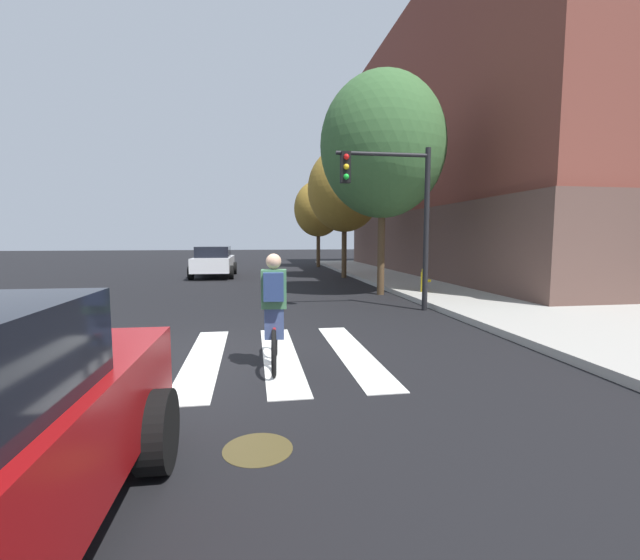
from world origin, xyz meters
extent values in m
plane|color=black|center=(0.00, 0.00, 0.00)|extent=(120.00, 120.00, 0.00)
cube|color=silver|center=(-2.43, 0.00, 0.01)|extent=(0.55, 3.84, 0.01)
cube|color=silver|center=(-1.22, 0.00, 0.01)|extent=(0.55, 3.84, 0.01)
cube|color=silver|center=(-0.02, 0.00, 0.01)|extent=(0.55, 3.84, 0.01)
cube|color=silver|center=(1.19, 0.00, 0.01)|extent=(0.55, 3.84, 0.01)
cube|color=silver|center=(2.39, 0.00, 0.01)|extent=(0.55, 3.84, 0.01)
cylinder|color=#473D1E|center=(0.78, -3.03, 0.00)|extent=(0.64, 0.64, 0.01)
cylinder|color=black|center=(-0.03, -3.26, 0.34)|extent=(0.25, 0.68, 0.68)
cube|color=silver|center=(-1.09, 14.49, 0.64)|extent=(1.80, 4.33, 0.65)
cube|color=black|center=(-1.09, 14.35, 1.23)|extent=(1.57, 2.08, 0.51)
cylinder|color=black|center=(-1.97, 15.88, 0.32)|extent=(0.23, 0.64, 0.64)
cylinder|color=black|center=(-0.17, 15.85, 0.32)|extent=(0.23, 0.64, 0.64)
cylinder|color=black|center=(-2.01, 13.12, 0.32)|extent=(0.23, 0.64, 0.64)
cylinder|color=black|center=(-0.21, 13.10, 0.32)|extent=(0.23, 0.64, 0.64)
torus|color=black|center=(1.04, -1.01, 0.33)|extent=(0.11, 0.66, 0.66)
torus|color=black|center=(1.11, 0.04, 0.33)|extent=(0.11, 0.66, 0.66)
cylinder|color=red|center=(1.08, -0.49, 0.61)|extent=(0.11, 0.89, 0.05)
cylinder|color=red|center=(1.07, -0.64, 0.68)|extent=(0.04, 0.04, 0.45)
cube|color=#384772|center=(1.07, -0.64, 0.73)|extent=(0.29, 0.22, 0.56)
cube|color=#3F724C|center=(1.07, -0.64, 1.18)|extent=(0.38, 0.27, 0.56)
sphere|color=tan|center=(1.07, -0.64, 1.58)|extent=(0.22, 0.22, 0.22)
cube|color=navy|center=(1.05, -0.82, 1.23)|extent=(0.29, 0.18, 0.40)
cylinder|color=black|center=(5.24, 3.75, 2.10)|extent=(0.14, 0.14, 4.20)
cylinder|color=black|center=(4.04, 3.75, 4.00)|extent=(2.40, 0.10, 0.10)
cube|color=black|center=(3.08, 3.75, 3.65)|extent=(0.24, 0.20, 0.76)
sphere|color=red|center=(3.08, 3.64, 3.89)|extent=(0.14, 0.14, 0.14)
sphere|color=gold|center=(3.08, 3.64, 3.65)|extent=(0.14, 0.14, 0.14)
sphere|color=green|center=(3.08, 3.64, 3.41)|extent=(0.14, 0.14, 0.14)
cylinder|color=gold|center=(6.30, 6.29, 0.47)|extent=(0.22, 0.22, 0.65)
sphere|color=gold|center=(6.30, 6.29, 0.84)|extent=(0.18, 0.18, 0.18)
cylinder|color=gold|center=(6.46, 6.29, 0.51)|extent=(0.12, 0.09, 0.09)
cylinder|color=#4C3823|center=(5.02, 6.92, 1.63)|extent=(0.24, 0.24, 3.27)
ellipsoid|color=#386033|center=(5.02, 6.92, 4.90)|extent=(4.07, 4.07, 4.68)
cylinder|color=#4C3823|center=(5.10, 13.05, 1.39)|extent=(0.24, 0.24, 2.78)
ellipsoid|color=olive|center=(5.10, 13.05, 4.17)|extent=(3.46, 3.46, 3.98)
cylinder|color=#4C3823|center=(5.03, 20.59, 1.26)|extent=(0.24, 0.24, 2.51)
ellipsoid|color=olive|center=(5.03, 20.59, 3.76)|extent=(3.13, 3.13, 3.60)
cube|color=brown|center=(17.94, 13.52, 1.60)|extent=(19.33, 21.18, 3.20)
cube|color=brown|center=(17.94, 13.52, 8.23)|extent=(18.95, 20.76, 10.07)
camera|label=1|loc=(0.76, -6.75, 1.92)|focal=23.79mm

